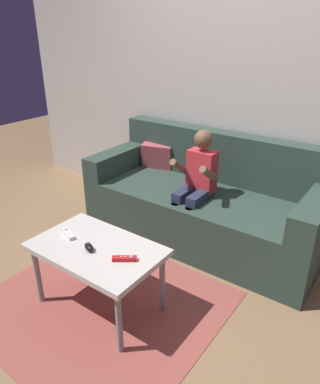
# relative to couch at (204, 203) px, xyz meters

# --- Properties ---
(ground_plane) EXTENTS (9.91, 9.91, 0.00)m
(ground_plane) POSITION_rel_couch_xyz_m (0.05, -1.04, -0.31)
(ground_plane) COLOR olive
(wall_back) EXTENTS (4.96, 0.05, 2.50)m
(wall_back) POSITION_rel_couch_xyz_m (0.05, 0.39, 0.94)
(wall_back) COLOR beige
(wall_back) RESTS_ON ground
(couch) EXTENTS (1.94, 0.80, 0.86)m
(couch) POSITION_rel_couch_xyz_m (0.00, 0.00, 0.00)
(couch) COLOR #2D4238
(couch) RESTS_ON ground
(person_seated_on_couch) EXTENTS (0.31, 0.38, 0.96)m
(person_seated_on_couch) POSITION_rel_couch_xyz_m (0.01, -0.18, 0.25)
(person_seated_on_couch) COLOR #282D47
(person_seated_on_couch) RESTS_ON ground
(coffee_table) EXTENTS (0.80, 0.50, 0.45)m
(coffee_table) POSITION_rel_couch_xyz_m (-0.10, -1.15, 0.10)
(coffee_table) COLOR beige
(coffee_table) RESTS_ON ground
(area_rug) EXTENTS (1.46, 1.32, 0.01)m
(area_rug) POSITION_rel_couch_xyz_m (-0.10, -1.15, -0.30)
(area_rug) COLOR #9E4C42
(area_rug) RESTS_ON ground
(game_remote_white_near_edge) EXTENTS (0.14, 0.08, 0.03)m
(game_remote_white_near_edge) POSITION_rel_couch_xyz_m (-0.34, -1.16, 0.16)
(game_remote_white_near_edge) COLOR white
(game_remote_white_near_edge) RESTS_ON coffee_table
(nunchuk_black) EXTENTS (0.10, 0.08, 0.05)m
(nunchuk_black) POSITION_rel_couch_xyz_m (-0.11, -1.20, 0.17)
(nunchuk_black) COLOR black
(nunchuk_black) RESTS_ON coffee_table
(game_remote_red_far_corner) EXTENTS (0.13, 0.11, 0.03)m
(game_remote_red_far_corner) POSITION_rel_couch_xyz_m (0.13, -1.16, 0.16)
(game_remote_red_far_corner) COLOR red
(game_remote_red_far_corner) RESTS_ON coffee_table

